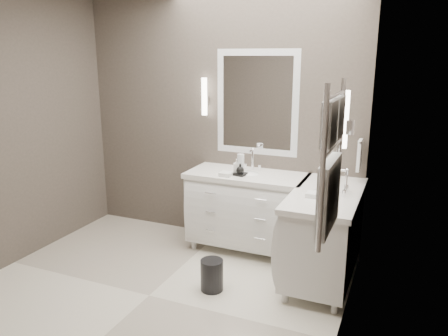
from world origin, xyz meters
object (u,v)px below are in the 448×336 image
at_px(vanity_back, 247,207).
at_px(vanity_right, 324,230).
at_px(waste_bin, 212,275).
at_px(towel_ladder, 330,170).

relative_size(vanity_back, vanity_right, 1.00).
relative_size(vanity_right, waste_bin, 4.37).
height_order(towel_ladder, waste_bin, towel_ladder).
relative_size(vanity_right, towel_ladder, 1.38).
xyz_separation_m(vanity_back, towel_ladder, (1.10, -1.63, 0.91)).
relative_size(vanity_back, towel_ladder, 1.38).
xyz_separation_m(vanity_back, vanity_right, (0.88, -0.33, 0.00)).
distance_m(vanity_back, towel_ladder, 2.16).
bearing_deg(vanity_back, towel_ladder, -55.90).
xyz_separation_m(vanity_right, waste_bin, (-0.86, -0.59, -0.34)).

